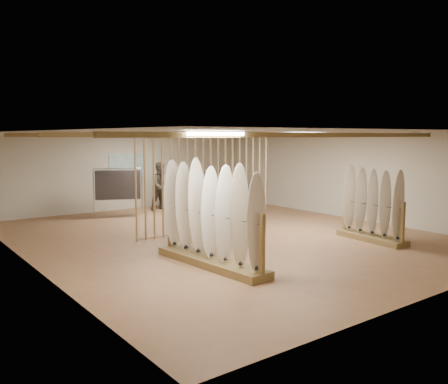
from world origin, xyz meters
TOP-DOWN VIEW (x-y plane):
  - floor at (0.00, 0.00)m, footprint 12.00×12.00m
  - ceiling at (0.00, 0.00)m, footprint 12.00×12.00m
  - wall_back at (0.00, 6.00)m, footprint 12.00×0.00m
  - wall_front at (0.00, -6.00)m, footprint 12.00×0.00m
  - wall_left at (-5.00, 0.00)m, footprint 0.00×12.00m
  - wall_right at (5.00, 0.00)m, footprint 0.00×12.00m
  - ceiling_slats at (0.00, 0.00)m, footprint 9.50×6.12m
  - light_panels at (0.00, 0.00)m, footprint 1.20×0.35m
  - bamboo_partition at (0.00, 0.80)m, footprint 4.45×0.05m
  - poster at (0.00, 5.98)m, footprint 1.40×0.03m
  - rack_left at (-1.99, -2.21)m, footprint 0.81×3.11m
  - rack_right at (2.71, -2.75)m, footprint 0.68×2.01m
  - clothing_rack_a at (-1.04, 4.49)m, footprint 1.49×0.94m
  - clothing_rack_b at (2.74, 4.40)m, footprint 1.28×0.70m
  - shopper_a at (-0.06, 2.27)m, footprint 0.83×0.73m
  - shopper_b at (0.87, 4.97)m, footprint 0.99×0.79m

SIDE VIEW (x-z plane):
  - floor at x=0.00m, z-range 0.00..0.00m
  - rack_right at x=2.71m, z-range -0.30..1.58m
  - rack_left at x=-1.99m, z-range -0.34..1.82m
  - clothing_rack_b at x=2.74m, z-range 0.21..1.64m
  - shopper_a at x=-0.06m, z-range 0.00..1.91m
  - shopper_b at x=0.87m, z-range 0.00..1.98m
  - clothing_rack_a at x=-1.04m, z-range 0.25..1.93m
  - bamboo_partition at x=0.00m, z-range 0.01..2.79m
  - wall_back at x=0.00m, z-range -4.60..7.40m
  - wall_front at x=0.00m, z-range -4.60..7.40m
  - wall_left at x=-5.00m, z-range -4.60..7.40m
  - wall_right at x=5.00m, z-range -4.60..7.40m
  - poster at x=0.00m, z-range 1.15..2.05m
  - ceiling_slats at x=0.00m, z-range 2.67..2.77m
  - light_panels at x=0.00m, z-range 2.71..2.77m
  - ceiling at x=0.00m, z-range 2.80..2.80m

